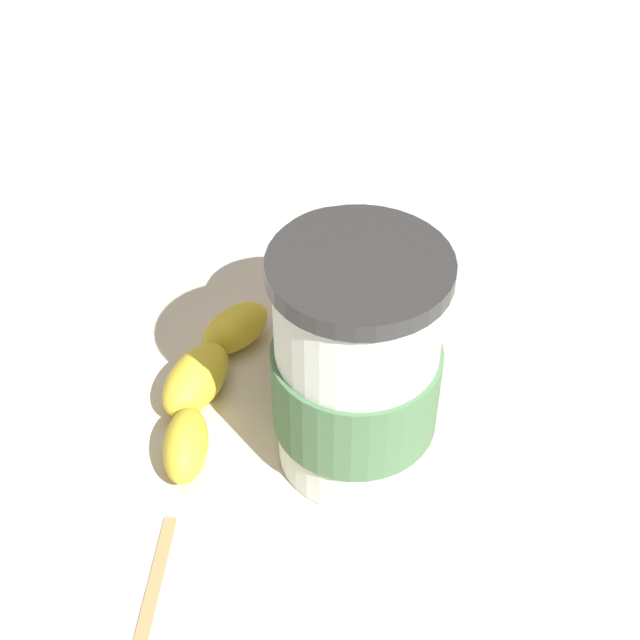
{
  "coord_description": "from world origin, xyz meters",
  "views": [
    {
      "loc": [
        -0.29,
        0.25,
        0.41
      ],
      "look_at": [
        0.0,
        0.0,
        0.05
      ],
      "focal_mm": 50.0,
      "sensor_mm": 36.0,
      "label": 1
    }
  ],
  "objects": [
    {
      "name": "paper_napkin",
      "position": [
        0.0,
        0.0,
        0.0
      ],
      "size": [
        0.26,
        0.26,
        0.0
      ],
      "primitive_type": "cube",
      "rotation": [
        0.0,
        0.0,
        -0.03
      ],
      "color": "beige",
      "rests_on": "ground_plane"
    },
    {
      "name": "wooden_stirrer",
      "position": [
        -0.06,
        0.17,
        0.0
      ],
      "size": [
        0.08,
        0.08,
        0.0
      ],
      "primitive_type": "cube",
      "rotation": [
        0.0,
        0.0,
        5.49
      ],
      "color": "tan",
      "rests_on": "ground_plane"
    },
    {
      "name": "coffee_cup",
      "position": [
        -0.05,
        0.02,
        0.07
      ],
      "size": [
        0.09,
        0.09,
        0.14
      ],
      "color": "silver",
      "rests_on": "paper_napkin"
    },
    {
      "name": "ground_plane",
      "position": [
        0.0,
        0.0,
        0.0
      ],
      "size": [
        3.0,
        3.0,
        0.0
      ],
      "primitive_type": "plane",
      "color": "beige"
    },
    {
      "name": "muffin",
      "position": [
        0.01,
        -0.02,
        0.06
      ],
      "size": [
        0.09,
        0.09,
        0.11
      ],
      "color": "white",
      "rests_on": "paper_napkin"
    },
    {
      "name": "banana",
      "position": [
        0.03,
        0.06,
        0.02
      ],
      "size": [
        0.1,
        0.13,
        0.03
      ],
      "color": "yellow",
      "rests_on": "paper_napkin"
    }
  ]
}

